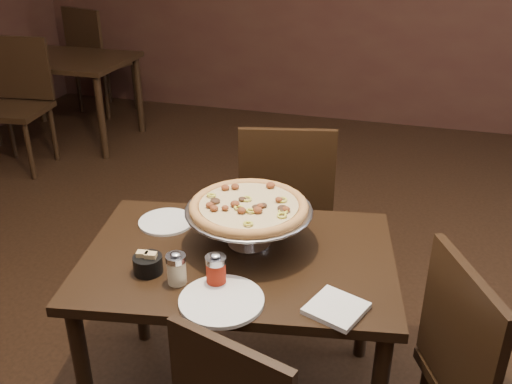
# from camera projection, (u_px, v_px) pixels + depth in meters

# --- Properties ---
(room) EXTENTS (6.04, 7.04, 2.84)m
(room) POSITION_uv_depth(u_px,v_px,m) (234.00, 44.00, 1.76)
(room) COLOR black
(room) RESTS_ON ground
(dining_table) EXTENTS (1.20, 0.90, 0.68)m
(dining_table) POSITION_uv_depth(u_px,v_px,m) (239.00, 276.00, 2.05)
(dining_table) COLOR black
(dining_table) RESTS_ON ground
(background_table) EXTENTS (1.12, 0.75, 0.70)m
(background_table) POSITION_uv_depth(u_px,v_px,m) (62.00, 68.00, 4.68)
(background_table) COLOR black
(background_table) RESTS_ON ground
(pizza_stand) EXTENTS (0.46, 0.46, 0.19)m
(pizza_stand) POSITION_uv_depth(u_px,v_px,m) (249.00, 207.00, 2.01)
(pizza_stand) COLOR #B1B1B8
(pizza_stand) RESTS_ON dining_table
(parmesan_shaker) EXTENTS (0.07, 0.07, 0.12)m
(parmesan_shaker) POSITION_uv_depth(u_px,v_px,m) (177.00, 268.00, 1.84)
(parmesan_shaker) COLOR beige
(parmesan_shaker) RESTS_ON dining_table
(pepper_flake_shaker) EXTENTS (0.07, 0.07, 0.12)m
(pepper_flake_shaker) POSITION_uv_depth(u_px,v_px,m) (216.00, 270.00, 1.83)
(pepper_flake_shaker) COLOR maroon
(pepper_flake_shaker) RESTS_ON dining_table
(packet_caddy) EXTENTS (0.10, 0.10, 0.08)m
(packet_caddy) POSITION_uv_depth(u_px,v_px,m) (148.00, 264.00, 1.90)
(packet_caddy) COLOR black
(packet_caddy) RESTS_ON dining_table
(napkin_stack) EXTENTS (0.20, 0.20, 0.02)m
(napkin_stack) POSITION_uv_depth(u_px,v_px,m) (336.00, 308.00, 1.73)
(napkin_stack) COLOR silver
(napkin_stack) RESTS_ON dining_table
(plate_left) EXTENTS (0.21, 0.21, 0.01)m
(plate_left) POSITION_uv_depth(u_px,v_px,m) (166.00, 222.00, 2.21)
(plate_left) COLOR white
(plate_left) RESTS_ON dining_table
(plate_near) EXTENTS (0.27, 0.27, 0.01)m
(plate_near) POSITION_uv_depth(u_px,v_px,m) (221.00, 301.00, 1.76)
(plate_near) COLOR white
(plate_near) RESTS_ON dining_table
(serving_spatula) EXTENTS (0.14, 0.14, 0.02)m
(serving_spatula) POSITION_uv_depth(u_px,v_px,m) (264.00, 229.00, 1.88)
(serving_spatula) COLOR #B1B1B8
(serving_spatula) RESTS_ON pizza_stand
(chair_far) EXTENTS (0.52, 0.52, 0.93)m
(chair_far) POSITION_uv_depth(u_px,v_px,m) (286.00, 202.00, 2.76)
(chair_far) COLOR black
(chair_far) RESTS_ON ground
(chair_side) EXTENTS (0.55, 0.55, 0.89)m
(chair_side) POSITION_uv_depth(u_px,v_px,m) (486.00, 378.00, 1.74)
(chair_side) COLOR black
(chair_side) RESTS_ON ground
(bg_chair_far) EXTENTS (0.58, 0.58, 1.00)m
(bg_chair_far) POSITION_uv_depth(u_px,v_px,m) (97.00, 57.00, 5.33)
(bg_chair_far) COLOR black
(bg_chair_far) RESTS_ON ground
(bg_chair_near) EXTENTS (0.49, 0.49, 0.95)m
(bg_chair_near) POSITION_uv_depth(u_px,v_px,m) (18.00, 99.00, 4.22)
(bg_chair_near) COLOR black
(bg_chair_near) RESTS_ON ground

